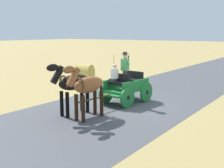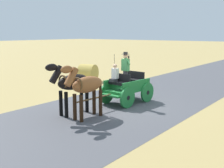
{
  "view_description": "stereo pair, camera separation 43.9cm",
  "coord_description": "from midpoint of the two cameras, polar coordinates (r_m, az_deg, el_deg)",
  "views": [
    {
      "loc": [
        -7.17,
        10.89,
        3.39
      ],
      "look_at": [
        0.16,
        0.8,
        1.1
      ],
      "focal_mm": 45.13,
      "sensor_mm": 36.0,
      "label": 1
    },
    {
      "loc": [
        -7.52,
        10.62,
        3.39
      ],
      "look_at": [
        0.16,
        0.8,
        1.1
      ],
      "focal_mm": 45.13,
      "sensor_mm": 36.0,
      "label": 2
    }
  ],
  "objects": [
    {
      "name": "horse_off_side",
      "position": [
        11.66,
        -7.13,
        0.13
      ],
      "size": [
        0.72,
        2.14,
        2.21
      ],
      "color": "black",
      "rests_on": "ground"
    },
    {
      "name": "hay_bale",
      "position": [
        19.83,
        -4.27,
        2.29
      ],
      "size": [
        1.35,
        1.42,
        1.2
      ],
      "primitive_type": "cylinder",
      "rotation": [
        0.0,
        1.57,
        0.23
      ],
      "color": "gold",
      "rests_on": "ground"
    },
    {
      "name": "ground_plane",
      "position": [
        13.46,
        3.56,
        -4.2
      ],
      "size": [
        200.0,
        200.0,
        0.0
      ],
      "primitive_type": "plane",
      "color": "tan"
    },
    {
      "name": "road_surface",
      "position": [
        13.45,
        3.56,
        -4.19
      ],
      "size": [
        6.48,
        160.0,
        0.01
      ],
      "primitive_type": "cube",
      "color": "#4C4C51",
      "rests_on": "ground"
    },
    {
      "name": "horse_drawn_carriage",
      "position": [
        13.62,
        3.81,
        -0.51
      ],
      "size": [
        1.58,
        4.52,
        2.5
      ],
      "color": "#1E7233",
      "rests_on": "ground"
    },
    {
      "name": "horse_near_side",
      "position": [
        11.04,
        -4.23,
        -0.4
      ],
      "size": [
        0.61,
        2.13,
        2.21
      ],
      "color": "brown",
      "rests_on": "ground"
    }
  ]
}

